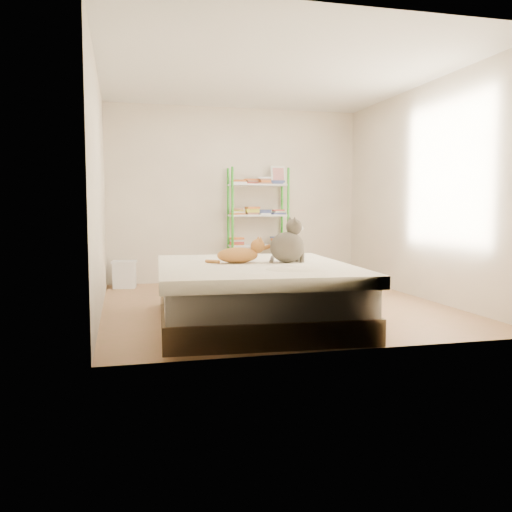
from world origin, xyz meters
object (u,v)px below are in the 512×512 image
object	(u,v)px
bed	(253,293)
cardboard_box	(239,280)
grey_cat	(287,240)
white_bin	(125,274)
orange_cat	(238,253)
shelf_unit	(258,222)

from	to	relation	value
bed	cardboard_box	distance (m)	1.84
grey_cat	white_bin	size ratio (longest dim) A/B	1.15
bed	white_bin	size ratio (longest dim) A/B	6.21
cardboard_box	orange_cat	bearing A→B (deg)	-89.81
grey_cat	cardboard_box	bearing A→B (deg)	-8.10
bed	shelf_unit	size ratio (longest dim) A/B	1.35
orange_cat	cardboard_box	xyz separation A→B (m)	(0.38, 1.70, -0.50)
orange_cat	shelf_unit	world-z (taller)	shelf_unit
shelf_unit	white_bin	xyz separation A→B (m)	(-1.96, -0.12, -0.70)
bed	white_bin	distance (m)	2.94
bed	shelf_unit	world-z (taller)	shelf_unit
grey_cat	white_bin	xyz separation A→B (m)	(-1.55, 2.64, -0.60)
grey_cat	shelf_unit	size ratio (longest dim) A/B	0.25
bed	orange_cat	distance (m)	0.42
cardboard_box	white_bin	size ratio (longest dim) A/B	1.48
bed	grey_cat	bearing A→B (deg)	11.23
bed	shelf_unit	xyz separation A→B (m)	(0.76, 2.81, 0.61)
grey_cat	cardboard_box	world-z (taller)	grey_cat
orange_cat	grey_cat	bearing A→B (deg)	-9.87
grey_cat	shelf_unit	xyz separation A→B (m)	(0.41, 2.76, 0.11)
orange_cat	bed	bearing A→B (deg)	-43.01
shelf_unit	cardboard_box	distance (m)	1.33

